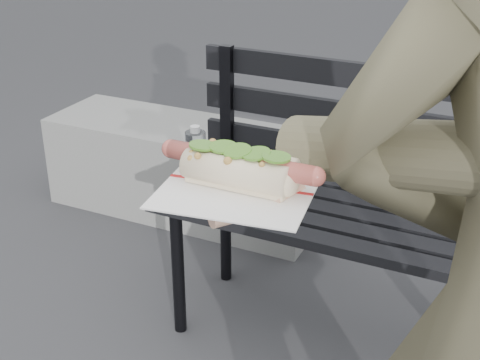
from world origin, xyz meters
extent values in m
cylinder|color=black|center=(-0.60, 0.77, 0.23)|extent=(0.04, 0.04, 0.45)
cylinder|color=black|center=(-0.60, 1.11, 0.23)|extent=(0.04, 0.04, 0.45)
cube|color=black|center=(0.07, 0.76, 0.47)|extent=(1.50, 0.07, 0.03)
cube|color=black|center=(0.07, 0.85, 0.47)|extent=(1.50, 0.07, 0.03)
cube|color=black|center=(0.07, 0.94, 0.47)|extent=(1.50, 0.07, 0.03)
cube|color=black|center=(0.07, 1.03, 0.47)|extent=(1.50, 0.07, 0.03)
cube|color=black|center=(0.07, 1.12, 0.47)|extent=(1.50, 0.07, 0.03)
cube|color=black|center=(-0.60, 1.13, 0.67)|extent=(0.04, 0.03, 0.42)
cube|color=black|center=(0.07, 1.15, 0.57)|extent=(1.50, 0.02, 0.08)
cube|color=black|center=(0.07, 1.15, 0.70)|extent=(1.50, 0.02, 0.08)
cube|color=black|center=(0.07, 1.15, 0.83)|extent=(1.50, 0.02, 0.08)
cylinder|color=white|center=(-0.59, 0.89, 0.57)|extent=(0.06, 0.06, 0.19)
cylinder|color=white|center=(-0.59, 0.89, 0.68)|extent=(0.03, 0.03, 0.02)
cube|color=slate|center=(-1.01, 1.53, 0.20)|extent=(1.20, 0.40, 0.40)
cylinder|color=brown|center=(0.28, 0.00, 1.09)|extent=(0.51, 0.23, 0.19)
cylinder|color=#D8A384|center=(0.06, -0.07, 1.03)|extent=(0.09, 0.08, 0.07)
ellipsoid|color=#D8A384|center=(0.02, -0.08, 1.02)|extent=(0.10, 0.12, 0.03)
cylinder|color=#D8A384|center=(-0.03, -0.11, 1.03)|extent=(0.06, 0.02, 0.02)
cylinder|color=#D8A384|center=(-0.03, -0.09, 1.03)|extent=(0.06, 0.02, 0.02)
cylinder|color=#D8A384|center=(-0.03, -0.07, 1.03)|extent=(0.06, 0.02, 0.02)
cylinder|color=#D8A384|center=(-0.03, -0.05, 1.03)|extent=(0.06, 0.02, 0.02)
cylinder|color=#D8A384|center=(0.03, -0.14, 1.03)|extent=(0.04, 0.05, 0.02)
cube|color=white|center=(0.02, -0.08, 1.04)|extent=(0.21, 0.21, 0.00)
cube|color=#B21E1E|center=(0.02, -0.08, 1.04)|extent=(0.19, 0.03, 0.00)
cylinder|color=#B65146|center=(0.02, -0.08, 1.07)|extent=(0.20, 0.02, 0.02)
sphere|color=#B65146|center=(-0.08, -0.08, 1.07)|extent=(0.02, 0.02, 0.02)
sphere|color=#B65146|center=(0.12, -0.08, 1.07)|extent=(0.03, 0.02, 0.02)
sphere|color=#9E6B2D|center=(0.06, -0.06, 1.08)|extent=(0.01, 0.01, 0.01)
sphere|color=#9E6B2D|center=(-0.02, -0.10, 1.08)|extent=(0.01, 0.01, 0.01)
sphere|color=#9E6B2D|center=(0.06, -0.10, 1.09)|extent=(0.01, 0.01, 0.01)
sphere|color=#9E6B2D|center=(-0.01, -0.08, 1.08)|extent=(0.01, 0.01, 0.01)
sphere|color=#9E6B2D|center=(-0.04, -0.10, 1.08)|extent=(0.01, 0.01, 0.01)
sphere|color=#9E6B2D|center=(-0.03, -0.10, 1.08)|extent=(0.01, 0.01, 0.01)
sphere|color=#9E6B2D|center=(0.04, -0.09, 1.08)|extent=(0.01, 0.01, 0.01)
sphere|color=#9E6B2D|center=(0.00, -0.07, 1.08)|extent=(0.01, 0.01, 0.01)
sphere|color=#9E6B2D|center=(0.07, -0.06, 1.08)|extent=(0.01, 0.01, 0.01)
sphere|color=#9E6B2D|center=(0.01, -0.10, 1.08)|extent=(0.01, 0.01, 0.01)
sphere|color=#9E6B2D|center=(-0.01, -0.07, 1.08)|extent=(0.01, 0.01, 0.01)
sphere|color=#9E6B2D|center=(0.04, -0.09, 1.09)|extent=(0.01, 0.01, 0.01)
sphere|color=#9E6B2D|center=(0.06, -0.07, 1.08)|extent=(0.01, 0.01, 0.01)
sphere|color=#9E6B2D|center=(-0.02, -0.06, 1.09)|extent=(0.01, 0.01, 0.01)
sphere|color=#9E6B2D|center=(0.07, -0.09, 1.08)|extent=(0.01, 0.01, 0.01)
sphere|color=#9E6B2D|center=(0.00, -0.07, 1.08)|extent=(0.01, 0.01, 0.01)
sphere|color=#9E6B2D|center=(0.08, -0.06, 1.09)|extent=(0.01, 0.01, 0.01)
sphere|color=#9E6B2D|center=(0.05, -0.06, 1.08)|extent=(0.01, 0.01, 0.01)
sphere|color=#9E6B2D|center=(-0.01, -0.06, 1.08)|extent=(0.01, 0.01, 0.01)
sphere|color=#9E6B2D|center=(0.04, -0.06, 1.08)|extent=(0.01, 0.01, 0.01)
sphere|color=#9E6B2D|center=(0.08, -0.07, 1.08)|extent=(0.01, 0.01, 0.01)
sphere|color=#9E6B2D|center=(0.02, -0.10, 1.08)|extent=(0.01, 0.01, 0.01)
cylinder|color=#4C8825|center=(-0.03, -0.08, 1.09)|extent=(0.04, 0.04, 0.01)
cylinder|color=#4C8825|center=(0.00, -0.08, 1.09)|extent=(0.04, 0.04, 0.01)
cylinder|color=#4C8825|center=(0.02, -0.08, 1.09)|extent=(0.04, 0.04, 0.01)
cylinder|color=#4C8825|center=(0.05, -0.08, 1.09)|extent=(0.04, 0.04, 0.01)
cylinder|color=#4C8825|center=(0.07, -0.08, 1.09)|extent=(0.04, 0.04, 0.01)
cube|color=brown|center=(-1.12, 1.44, 0.00)|extent=(0.07, 0.07, 0.00)
cube|color=brown|center=(-0.86, 2.26, 0.00)|extent=(0.05, 0.03, 0.00)
cube|color=brown|center=(-1.84, 2.08, 0.00)|extent=(0.07, 0.07, 0.00)
camera|label=1|loc=(0.35, -0.77, 1.41)|focal=50.00mm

